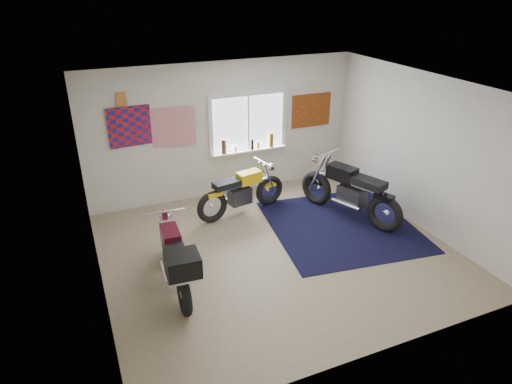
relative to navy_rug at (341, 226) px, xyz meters
name	(u,v)px	position (x,y,z in m)	size (l,w,h in m)	color
ground	(277,251)	(-1.44, -0.30, -0.01)	(5.50, 5.50, 0.00)	#9E896B
room_shell	(279,158)	(-1.44, -0.30, 1.63)	(5.50, 5.50, 5.50)	white
navy_rug	(341,226)	(0.00, 0.00, 0.00)	(2.50, 2.60, 0.01)	black
window_assembly	(248,127)	(-0.94, 2.17, 1.36)	(1.66, 0.17, 1.26)	white
oil_bottles	(245,144)	(-1.05, 2.10, 1.03)	(1.14, 0.09, 0.30)	#8D3D14
flag_display	(121,100)	(-3.34, 2.18, 2.14)	(1.60, 0.10, 1.17)	red
triumph_poster	(311,110)	(0.51, 2.18, 1.54)	(0.90, 0.03, 0.70)	#A54C14
yellow_triumph	(241,193)	(-1.48, 1.20, 0.41)	(1.89, 0.62, 0.96)	black
black_chrome_bike	(350,192)	(0.31, 0.27, 0.49)	(1.01, 2.11, 1.14)	black
maroon_tourer	(176,261)	(-3.20, -0.68, 0.51)	(0.59, 1.94, 0.99)	black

